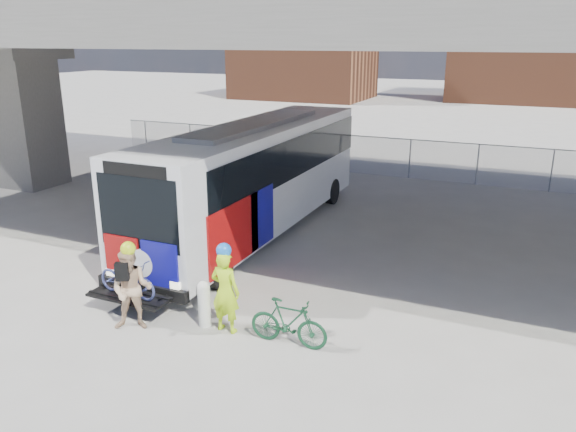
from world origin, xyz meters
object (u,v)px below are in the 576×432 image
Objects in this scene: cyclist_hivis at (225,289)px; cyclist_tan at (132,288)px; bollard at (204,302)px; bike_parked at (288,323)px; bus at (256,170)px.

cyclist_hivis is 1.00× the size of cyclist_tan.
bollard is 0.63× the size of bike_parked.
bike_parked is (3.97, -6.33, -1.59)m from bus.
cyclist_tan is at bearing -151.51° from bollard.
cyclist_tan is 1.19× the size of bike_parked.
cyclist_hivis is 2.07m from cyclist_tan.
bus is 7.19m from cyclist_tan.
cyclist_tan reaches higher than bike_parked.
bus is 6.78m from bollard.
cyclist_hivis is at bearing -4.41° from cyclist_tan.
cyclist_hivis is at bearing 88.45° from bike_parked.
bike_parked is at bearing 0.00° from bollard.
bus reaches higher than bollard.
bike_parked is at bearing -13.26° from cyclist_tan.
cyclist_tan is (0.53, -7.08, -1.14)m from bus.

